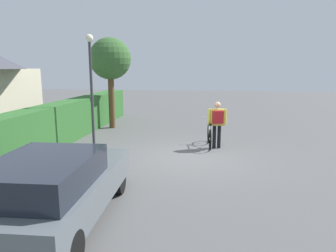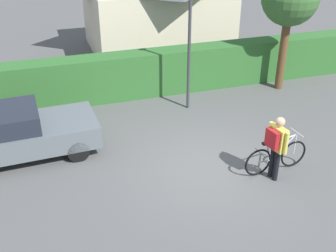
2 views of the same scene
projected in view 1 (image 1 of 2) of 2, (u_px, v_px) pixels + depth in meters
The scene contains 7 objects.
ground_plane at pixel (189, 157), 10.30m from camera, with size 60.00×60.00×0.00m, color #535353.
hedge_row at pixel (42, 130), 10.86m from camera, with size 17.21×0.90×1.58m, color #2E642B.
parked_car_near at pixel (55, 187), 5.80m from camera, with size 4.24×2.02×1.42m.
bicycle at pixel (209, 135), 11.69m from camera, with size 1.84×0.50×1.04m.
person_rider at pixel (217, 120), 11.29m from camera, with size 0.40×0.68×1.72m.
street_lamp at pixel (91, 76), 11.04m from camera, with size 0.28×0.28×4.10m.
tree_kerbside at pixel (110, 60), 14.77m from camera, with size 1.99×1.99×4.36m.
Camera 1 is at (-9.93, -0.67, 2.96)m, focal length 33.09 mm.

